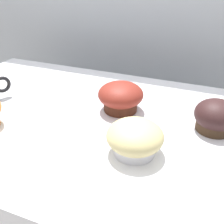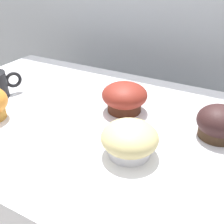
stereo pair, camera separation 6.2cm
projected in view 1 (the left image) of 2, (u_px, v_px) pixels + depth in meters
name	position (u px, v px, depth m)	size (l,w,h in m)	color
wall_back	(144.00, 52.00, 1.18)	(3.20, 0.10, 1.80)	#B2B7BC
muffin_front_center	(121.00, 97.00, 0.70)	(0.12, 0.12, 0.08)	#472113
muffin_back_left	(216.00, 117.00, 0.62)	(0.10, 0.10, 0.08)	#3B2819
muffin_front_left	(135.00, 138.00, 0.54)	(0.12, 0.12, 0.07)	silver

